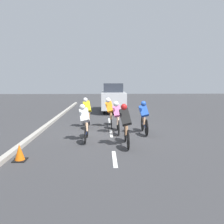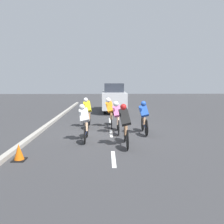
{
  "view_description": "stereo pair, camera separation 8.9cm",
  "coord_description": "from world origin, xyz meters",
  "px_view_note": "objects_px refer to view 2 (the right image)",
  "views": [
    {
      "loc": [
        0.29,
        9.68,
        2.28
      ],
      "look_at": [
        -0.04,
        0.26,
        0.95
      ],
      "focal_mm": 35.0,
      "sensor_mm": 36.0,
      "label": 1
    },
    {
      "loc": [
        0.2,
        9.68,
        2.28
      ],
      "look_at": [
        -0.04,
        0.26,
        0.95
      ],
      "focal_mm": 35.0,
      "sensor_mm": 36.0,
      "label": 2
    }
  ],
  "objects_px": {
    "cyclist_white": "(85,121)",
    "support_car": "(114,97)",
    "cyclist_black": "(125,124)",
    "cyclist_blue": "(144,116)",
    "cyclist_yellow": "(88,112)",
    "cyclist_orange": "(110,111)",
    "cyclist_pink": "(117,116)",
    "traffic_cone": "(19,152)"
  },
  "relations": [
    {
      "from": "cyclist_blue",
      "to": "traffic_cone",
      "type": "xyz_separation_m",
      "value": [
        4.17,
        3.14,
        -0.53
      ]
    },
    {
      "from": "cyclist_orange",
      "to": "cyclist_white",
      "type": "distance_m",
      "value": 2.77
    },
    {
      "from": "cyclist_white",
      "to": "cyclist_black",
      "type": "height_order",
      "value": "cyclist_black"
    },
    {
      "from": "cyclist_yellow",
      "to": "cyclist_orange",
      "type": "bearing_deg",
      "value": -176.35
    },
    {
      "from": "cyclist_pink",
      "to": "cyclist_blue",
      "type": "distance_m",
      "value": 1.16
    },
    {
      "from": "cyclist_black",
      "to": "support_car",
      "type": "relative_size",
      "value": 0.39
    },
    {
      "from": "cyclist_yellow",
      "to": "traffic_cone",
      "type": "xyz_separation_m",
      "value": [
        1.62,
        4.58,
        -0.54
      ]
    },
    {
      "from": "cyclist_blue",
      "to": "cyclist_yellow",
      "type": "relative_size",
      "value": 0.99
    },
    {
      "from": "cyclist_pink",
      "to": "cyclist_orange",
      "type": "bearing_deg",
      "value": -78.01
    },
    {
      "from": "cyclist_orange",
      "to": "cyclist_black",
      "type": "height_order",
      "value": "cyclist_black"
    },
    {
      "from": "cyclist_black",
      "to": "traffic_cone",
      "type": "distance_m",
      "value": 3.51
    },
    {
      "from": "cyclist_pink",
      "to": "traffic_cone",
      "type": "bearing_deg",
      "value": 47.49
    },
    {
      "from": "cyclist_orange",
      "to": "cyclist_pink",
      "type": "xyz_separation_m",
      "value": [
        -0.29,
        1.36,
        -0.03
      ]
    },
    {
      "from": "cyclist_pink",
      "to": "traffic_cone",
      "type": "height_order",
      "value": "cyclist_pink"
    },
    {
      "from": "cyclist_blue",
      "to": "support_car",
      "type": "distance_m",
      "value": 7.32
    },
    {
      "from": "cyclist_blue",
      "to": "cyclist_yellow",
      "type": "xyz_separation_m",
      "value": [
        2.55,
        -1.44,
        0.01
      ]
    },
    {
      "from": "cyclist_blue",
      "to": "traffic_cone",
      "type": "bearing_deg",
      "value": 36.95
    },
    {
      "from": "cyclist_orange",
      "to": "support_car",
      "type": "relative_size",
      "value": 0.38
    },
    {
      "from": "cyclist_yellow",
      "to": "traffic_cone",
      "type": "bearing_deg",
      "value": 70.5
    },
    {
      "from": "cyclist_orange",
      "to": "cyclist_pink",
      "type": "height_order",
      "value": "cyclist_orange"
    },
    {
      "from": "cyclist_orange",
      "to": "cyclist_blue",
      "type": "height_order",
      "value": "cyclist_orange"
    },
    {
      "from": "cyclist_pink",
      "to": "cyclist_blue",
      "type": "xyz_separation_m",
      "value": [
        -1.15,
        0.16,
        -0.0
      ]
    },
    {
      "from": "cyclist_pink",
      "to": "cyclist_yellow",
      "type": "distance_m",
      "value": 1.9
    },
    {
      "from": "cyclist_white",
      "to": "support_car",
      "type": "height_order",
      "value": "support_car"
    },
    {
      "from": "cyclist_orange",
      "to": "support_car",
      "type": "height_order",
      "value": "support_car"
    },
    {
      "from": "cyclist_orange",
      "to": "cyclist_blue",
      "type": "bearing_deg",
      "value": 133.59
    },
    {
      "from": "cyclist_blue",
      "to": "cyclist_white",
      "type": "bearing_deg",
      "value": 23.32
    },
    {
      "from": "cyclist_yellow",
      "to": "support_car",
      "type": "height_order",
      "value": "support_car"
    },
    {
      "from": "cyclist_pink",
      "to": "support_car",
      "type": "height_order",
      "value": "support_car"
    },
    {
      "from": "cyclist_black",
      "to": "support_car",
      "type": "xyz_separation_m",
      "value": [
        0.1,
        -9.04,
        0.27
      ]
    },
    {
      "from": "cyclist_white",
      "to": "cyclist_black",
      "type": "relative_size",
      "value": 0.95
    },
    {
      "from": "cyclist_blue",
      "to": "traffic_cone",
      "type": "relative_size",
      "value": 3.46
    },
    {
      "from": "cyclist_pink",
      "to": "cyclist_yellow",
      "type": "height_order",
      "value": "cyclist_yellow"
    },
    {
      "from": "cyclist_orange",
      "to": "support_car",
      "type": "bearing_deg",
      "value": -93.67
    },
    {
      "from": "traffic_cone",
      "to": "cyclist_pink",
      "type": "bearing_deg",
      "value": -132.51
    },
    {
      "from": "cyclist_white",
      "to": "cyclist_pink",
      "type": "bearing_deg",
      "value": -137.03
    },
    {
      "from": "cyclist_black",
      "to": "support_car",
      "type": "height_order",
      "value": "support_car"
    },
    {
      "from": "support_car",
      "to": "cyclist_white",
      "type": "bearing_deg",
      "value": 80.53
    },
    {
      "from": "cyclist_pink",
      "to": "cyclist_black",
      "type": "relative_size",
      "value": 0.96
    },
    {
      "from": "cyclist_yellow",
      "to": "support_car",
      "type": "relative_size",
      "value": 0.39
    },
    {
      "from": "support_car",
      "to": "traffic_cone",
      "type": "height_order",
      "value": "support_car"
    },
    {
      "from": "cyclist_white",
      "to": "cyclist_yellow",
      "type": "xyz_separation_m",
      "value": [
        0.09,
        -2.5,
        0.02
      ]
    }
  ]
}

